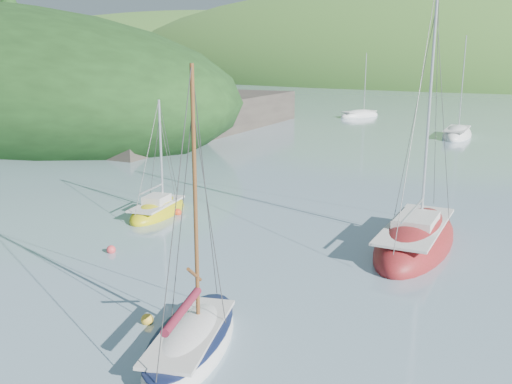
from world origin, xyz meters
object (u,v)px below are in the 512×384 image
Objects in this scene: distant_sloop_c at (360,116)px; daysailer_white at (191,342)px; distant_sloop_a at (457,135)px; sloop_red at (415,241)px; sailboat_yellow at (158,211)px.

daysailer_white is at bearing -47.79° from distant_sloop_c.
sloop_red is at bearing -85.47° from distant_sloop_a.
daysailer_white is 12.54m from sloop_red.
sloop_red reaches higher than daysailer_white.
distant_sloop_a is at bearing 74.40° from daysailer_white.
sloop_red is 1.18× the size of distant_sloop_a.
sloop_red reaches higher than distant_sloop_c.
sailboat_yellow is at bearing 115.31° from daysailer_white.
sailboat_yellow is 50.37m from distant_sloop_c.
distant_sloop_a is at bearing 95.23° from sloop_red.
distant_sloop_a reaches higher than distant_sloop_c.
distant_sloop_a is 1.20× the size of distant_sloop_c.
daysailer_white is at bearing -107.97° from sloop_red.
distant_sloop_a reaches higher than sailboat_yellow.
sailboat_yellow is (-12.92, -2.88, -0.07)m from sloop_red.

